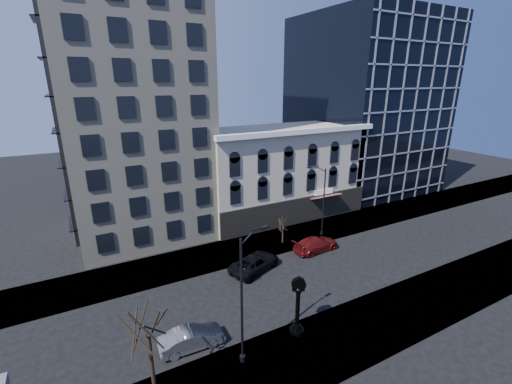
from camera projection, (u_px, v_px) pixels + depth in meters
ground at (257, 292)px, 30.70m from camera, size 160.00×160.00×0.00m
sidewalk_far at (223, 254)px, 37.38m from camera, size 160.00×6.00×0.12m
sidewalk_near at (312, 350)px, 23.98m from camera, size 160.00×6.00×0.12m
cream_tower at (128, 69)px, 37.77m from camera, size 15.90×15.40×42.50m
victorian_row at (279, 172)px, 47.54m from camera, size 22.60×11.19×12.50m
glass_office at (364, 106)px, 58.22m from camera, size 20.00×20.15×28.00m
street_clock at (298, 307)px, 25.00m from camera, size 1.09×1.09×4.81m
street_lamp_near at (250, 262)px, 21.23m from camera, size 2.44×0.83×9.58m
street_lamp_far at (319, 183)px, 39.73m from camera, size 2.15×1.12×8.82m
bare_tree_near at (146, 319)px, 18.23m from camera, size 4.52×4.52×7.75m
bare_tree_far at (283, 221)px, 38.98m from camera, size 2.13×2.13×3.66m
car_near_b at (192, 338)px, 24.13m from camera, size 4.65×1.80×1.51m
car_far_a at (255, 263)px, 34.05m from camera, size 6.30×4.58×1.59m
car_far_b at (316, 244)px, 37.96m from camera, size 5.58×2.56×1.58m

